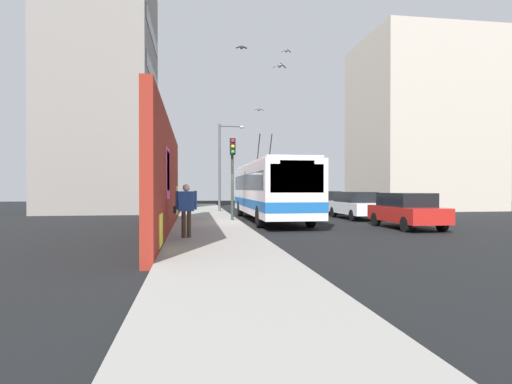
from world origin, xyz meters
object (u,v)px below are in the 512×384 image
object	(u,v)px
city_bus	(270,189)
parked_car_dark_gray	(325,202)
traffic_light	(232,165)
street_lamp	(222,161)
parked_car_red	(406,210)
parked_car_white	(355,205)
pedestrian_near_wall	(186,206)

from	to	relation	value
city_bus	parked_car_dark_gray	world-z (taller)	city_bus
traffic_light	street_lamp	world-z (taller)	street_lamp
parked_car_red	parked_car_white	world-z (taller)	same
parked_car_red	parked_car_dark_gray	distance (m)	11.45
parked_car_red	traffic_light	size ratio (longest dim) A/B	1.02
parked_car_dark_gray	street_lamp	distance (m)	7.94
parked_car_dark_gray	traffic_light	xyz separation A→B (m)	(-7.48, 7.35, 2.14)
parked_car_white	traffic_light	size ratio (longest dim) A/B	1.14
pedestrian_near_wall	traffic_light	xyz separation A→B (m)	(7.17, -2.23, 1.77)
city_bus	parked_car_white	world-z (taller)	city_bus
parked_car_dark_gray	parked_car_white	bearing A→B (deg)	-180.00
parked_car_white	pedestrian_near_wall	xyz separation A→B (m)	(-9.04, 9.58, 0.37)
city_bus	traffic_light	xyz separation A→B (m)	(-1.19, 2.15, 1.22)
parked_car_white	parked_car_dark_gray	world-z (taller)	same
parked_car_white	traffic_light	bearing A→B (deg)	104.26
parked_car_white	street_lamp	world-z (taller)	street_lamp
parked_car_red	parked_car_white	bearing A→B (deg)	-0.00
traffic_light	parked_car_red	bearing A→B (deg)	-118.36
city_bus	street_lamp	xyz separation A→B (m)	(7.72, 2.03, 2.02)
pedestrian_near_wall	parked_car_white	bearing A→B (deg)	-46.66
city_bus	pedestrian_near_wall	bearing A→B (deg)	152.36
parked_car_dark_gray	street_lamp	xyz separation A→B (m)	(1.43, 7.23, 2.95)
city_bus	parked_car_red	bearing A→B (deg)	-134.78
city_bus	parked_car_red	xyz separation A→B (m)	(-5.16, -5.20, -0.92)
parked_car_dark_gray	city_bus	bearing A→B (deg)	140.42
parked_car_dark_gray	traffic_light	distance (m)	10.70
traffic_light	parked_car_dark_gray	bearing A→B (deg)	-44.49
pedestrian_near_wall	street_lamp	size ratio (longest dim) A/B	0.28
parked_car_dark_gray	traffic_light	size ratio (longest dim) A/B	1.06
pedestrian_near_wall	city_bus	bearing A→B (deg)	-27.64
parked_car_white	parked_car_red	bearing A→B (deg)	180.00
parked_car_dark_gray	traffic_light	bearing A→B (deg)	135.51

